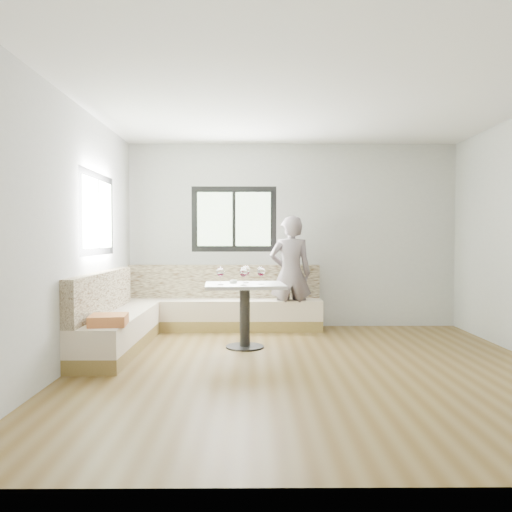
{
  "coord_description": "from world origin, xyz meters",
  "views": [
    {
      "loc": [
        -0.62,
        -5.15,
        1.35
      ],
      "look_at": [
        -0.57,
        1.08,
        1.13
      ],
      "focal_mm": 35.0,
      "sensor_mm": 36.0,
      "label": 1
    }
  ],
  "objects": [
    {
      "name": "banquette",
      "position": [
        -1.59,
        1.62,
        0.33
      ],
      "size": [
        2.9,
        2.8,
        0.95
      ],
      "color": "olive",
      "rests_on": "ground"
    },
    {
      "name": "wine_glass_d",
      "position": [
        -0.69,
        1.07,
        0.95
      ],
      "size": [
        0.1,
        0.1,
        0.22
      ],
      "color": "white",
      "rests_on": "table"
    },
    {
      "name": "wine_glass_c",
      "position": [
        -0.51,
        0.88,
        0.95
      ],
      "size": [
        0.1,
        0.1,
        0.22
      ],
      "color": "white",
      "rests_on": "table"
    },
    {
      "name": "wine_glass_b",
      "position": [
        -0.72,
        0.76,
        0.95
      ],
      "size": [
        0.1,
        0.1,
        0.22
      ],
      "color": "white",
      "rests_on": "table"
    },
    {
      "name": "wine_glass_a",
      "position": [
        -1.0,
        0.82,
        0.95
      ],
      "size": [
        0.1,
        0.1,
        0.22
      ],
      "color": "white",
      "rests_on": "table"
    },
    {
      "name": "table",
      "position": [
        -0.71,
        0.98,
        0.6
      ],
      "size": [
        1.02,
        0.82,
        0.79
      ],
      "rotation": [
        0.0,
        0.0,
        0.07
      ],
      "color": "black",
      "rests_on": "ground"
    },
    {
      "name": "olive_ramekin",
      "position": [
        -0.86,
        1.08,
        0.81
      ],
      "size": [
        0.09,
        0.09,
        0.04
      ],
      "color": "white",
      "rests_on": "table"
    },
    {
      "name": "room",
      "position": [
        -0.08,
        0.08,
        1.41
      ],
      "size": [
        5.01,
        5.01,
        2.81
      ],
      "color": "brown",
      "rests_on": "ground"
    },
    {
      "name": "person",
      "position": [
        -0.06,
        2.1,
        0.84
      ],
      "size": [
        0.64,
        0.44,
        1.68
      ],
      "primitive_type": "imported",
      "rotation": [
        0.0,
        0.0,
        3.2
      ],
      "color": "slate",
      "rests_on": "ground"
    }
  ]
}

